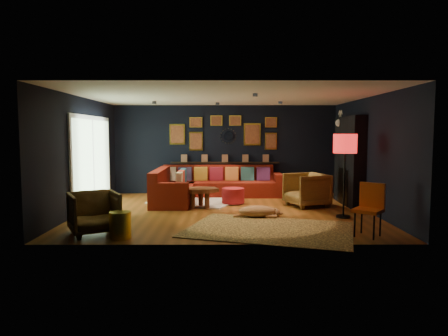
{
  "coord_description": "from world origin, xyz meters",
  "views": [
    {
      "loc": [
        -0.06,
        -9.02,
        1.78
      ],
      "look_at": [
        -0.03,
        0.3,
        0.97
      ],
      "focal_mm": 32.0,
      "sensor_mm": 36.0,
      "label": 1
    }
  ],
  "objects_px": {
    "coffee_table": "(200,192)",
    "orange_chair": "(370,205)",
    "pouf": "(233,195)",
    "floor_lamp": "(345,147)",
    "dog": "(257,209)",
    "sectional": "(203,187)",
    "armchair_right": "(307,188)",
    "armchair_left": "(94,211)",
    "gold_stool": "(120,225)"
  },
  "relations": [
    {
      "from": "armchair_left",
      "to": "floor_lamp",
      "type": "bearing_deg",
      "value": -13.11
    },
    {
      "from": "armchair_left",
      "to": "floor_lamp",
      "type": "xyz_separation_m",
      "value": [
        4.84,
        1.37,
        1.08
      ]
    },
    {
      "from": "pouf",
      "to": "floor_lamp",
      "type": "relative_size",
      "value": 0.32
    },
    {
      "from": "coffee_table",
      "to": "sectional",
      "type": "bearing_deg",
      "value": 90.57
    },
    {
      "from": "sectional",
      "to": "coffee_table",
      "type": "distance_m",
      "value": 1.43
    },
    {
      "from": "gold_stool",
      "to": "pouf",
      "type": "bearing_deg",
      "value": 58.85
    },
    {
      "from": "gold_stool",
      "to": "dog",
      "type": "height_order",
      "value": "gold_stool"
    },
    {
      "from": "floor_lamp",
      "to": "orange_chair",
      "type": "bearing_deg",
      "value": -90.31
    },
    {
      "from": "orange_chair",
      "to": "floor_lamp",
      "type": "bearing_deg",
      "value": 128.86
    },
    {
      "from": "coffee_table",
      "to": "orange_chair",
      "type": "bearing_deg",
      "value": -39.68
    },
    {
      "from": "coffee_table",
      "to": "dog",
      "type": "relative_size",
      "value": 0.92
    },
    {
      "from": "pouf",
      "to": "dog",
      "type": "height_order",
      "value": "pouf"
    },
    {
      "from": "pouf",
      "to": "orange_chair",
      "type": "height_order",
      "value": "orange_chair"
    },
    {
      "from": "sectional",
      "to": "orange_chair",
      "type": "distance_m",
      "value": 5.07
    },
    {
      "from": "floor_lamp",
      "to": "dog",
      "type": "bearing_deg",
      "value": -179.28
    },
    {
      "from": "floor_lamp",
      "to": "dog",
      "type": "relative_size",
      "value": 1.66
    },
    {
      "from": "armchair_left",
      "to": "gold_stool",
      "type": "bearing_deg",
      "value": -58.15
    },
    {
      "from": "orange_chair",
      "to": "floor_lamp",
      "type": "xyz_separation_m",
      "value": [
        0.01,
        1.51,
        0.95
      ]
    },
    {
      "from": "sectional",
      "to": "pouf",
      "type": "distance_m",
      "value": 1.18
    },
    {
      "from": "sectional",
      "to": "orange_chair",
      "type": "relative_size",
      "value": 3.7
    },
    {
      "from": "coffee_table",
      "to": "pouf",
      "type": "height_order",
      "value": "coffee_table"
    },
    {
      "from": "pouf",
      "to": "armchair_left",
      "type": "bearing_deg",
      "value": -130.12
    },
    {
      "from": "pouf",
      "to": "armchair_right",
      "type": "relative_size",
      "value": 0.63
    },
    {
      "from": "coffee_table",
      "to": "floor_lamp",
      "type": "relative_size",
      "value": 0.55
    },
    {
      "from": "gold_stool",
      "to": "floor_lamp",
      "type": "xyz_separation_m",
      "value": [
        4.3,
        1.67,
        1.27
      ]
    },
    {
      "from": "armchair_right",
      "to": "orange_chair",
      "type": "bearing_deg",
      "value": -9.58
    },
    {
      "from": "pouf",
      "to": "dog",
      "type": "relative_size",
      "value": 0.53
    },
    {
      "from": "sectional",
      "to": "armchair_right",
      "type": "height_order",
      "value": "armchair_right"
    },
    {
      "from": "armchair_right",
      "to": "gold_stool",
      "type": "relative_size",
      "value": 1.97
    },
    {
      "from": "pouf",
      "to": "floor_lamp",
      "type": "xyz_separation_m",
      "value": [
        2.3,
        -1.64,
        1.28
      ]
    },
    {
      "from": "dog",
      "to": "sectional",
      "type": "bearing_deg",
      "value": 117.52
    },
    {
      "from": "sectional",
      "to": "armchair_right",
      "type": "bearing_deg",
      "value": -24.99
    },
    {
      "from": "orange_chair",
      "to": "sectional",
      "type": "bearing_deg",
      "value": 167.02
    },
    {
      "from": "sectional",
      "to": "armchair_left",
      "type": "relative_size",
      "value": 4.12
    },
    {
      "from": "pouf",
      "to": "floor_lamp",
      "type": "distance_m",
      "value": 3.1
    },
    {
      "from": "armchair_left",
      "to": "orange_chair",
      "type": "xyz_separation_m",
      "value": [
        4.83,
        -0.14,
        0.13
      ]
    },
    {
      "from": "dog",
      "to": "pouf",
      "type": "bearing_deg",
      "value": 106.13
    },
    {
      "from": "pouf",
      "to": "sectional",
      "type": "bearing_deg",
      "value": 133.99
    },
    {
      "from": "armchair_left",
      "to": "dog",
      "type": "xyz_separation_m",
      "value": [
        3.01,
        1.35,
        -0.23
      ]
    },
    {
      "from": "armchair_left",
      "to": "orange_chair",
      "type": "distance_m",
      "value": 4.84
    },
    {
      "from": "sectional",
      "to": "orange_chair",
      "type": "xyz_separation_m",
      "value": [
        3.11,
        -4.0,
        0.22
      ]
    },
    {
      "from": "armchair_left",
      "to": "dog",
      "type": "bearing_deg",
      "value": -4.78
    },
    {
      "from": "armchair_right",
      "to": "floor_lamp",
      "type": "bearing_deg",
      "value": 2.22
    },
    {
      "from": "coffee_table",
      "to": "armchair_left",
      "type": "height_order",
      "value": "armchair_left"
    },
    {
      "from": "armchair_left",
      "to": "floor_lamp",
      "type": "height_order",
      "value": "floor_lamp"
    },
    {
      "from": "sectional",
      "to": "armchair_left",
      "type": "distance_m",
      "value": 4.23
    },
    {
      "from": "gold_stool",
      "to": "sectional",
      "type": "bearing_deg",
      "value": 74.04
    },
    {
      "from": "armchair_right",
      "to": "orange_chair",
      "type": "xyz_separation_m",
      "value": [
        0.51,
        -2.79,
        0.09
      ]
    },
    {
      "from": "sectional",
      "to": "coffee_table",
      "type": "bearing_deg",
      "value": -89.43
    },
    {
      "from": "pouf",
      "to": "floor_lamp",
      "type": "height_order",
      "value": "floor_lamp"
    }
  ]
}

